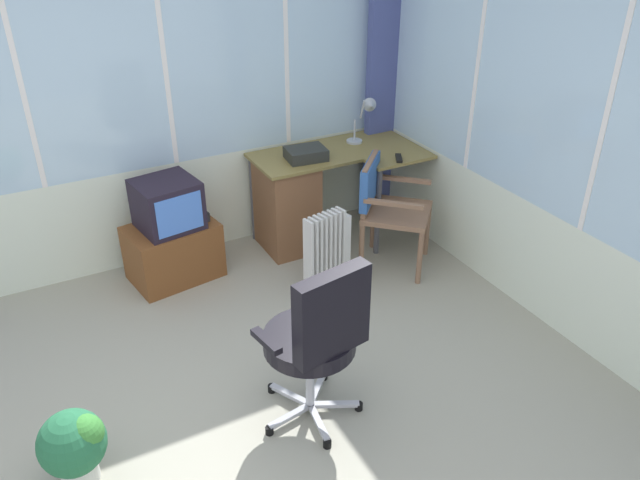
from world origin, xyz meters
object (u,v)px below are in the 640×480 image
Objects in this scene: office_chair at (318,334)px; space_heater at (328,252)px; potted_plant at (74,444)px; wooden_armchair at (382,199)px; desk_lamp at (366,114)px; desk at (293,199)px; paper_tray at (306,154)px; tv_remote at (399,158)px; tv_on_stand at (172,236)px.

office_chair is 1.34m from space_heater.
office_chair is 1.31m from potted_plant.
desk_lamp is at bearing 71.05° from wooden_armchair.
desk is 4.42× the size of paper_tray.
desk is 1.29× the size of office_chair.
tv_remote is at bearing -28.41° from paper_tray.
space_heater is (0.94, -0.69, -0.04)m from tv_on_stand.
tv_remote is at bearing -12.25° from tv_on_stand.
potted_plant is at bearing -140.30° from desk.
desk_lamp is at bearing 44.55° from space_heater.
office_chair reaches higher than tv_remote.
wooden_armchair reaches higher than potted_plant.
paper_tray is 2.67m from potted_plant.
paper_tray is at bearing 76.39° from space_heater.
wooden_armchair is at bearing -20.24° from tv_on_stand.
potted_plant is at bearing -153.94° from space_heater.
tv_on_stand is 1.17m from space_heater.
space_heater is (0.67, 1.13, -0.29)m from office_chair.
wooden_armchair is at bearing -50.45° from desk.
tv_on_stand is at bearing 98.58° from office_chair.
desk is 1.99m from office_chair.
desk is at bearing 68.13° from office_chair.
space_heater is at bearing 59.36° from office_chair.
desk is 2.12× the size of space_heater.
tv_on_stand is at bearing -163.35° from tv_remote.
desk_lamp reaches higher than tv_on_stand.
desk_lamp reaches higher than potted_plant.
tv_remote is at bearing 34.73° from wooden_armchair.
paper_tray is 0.35× the size of wooden_armchair.
paper_tray reaches higher than tv_remote.
paper_tray reaches higher than desk.
space_heater is at bearing -165.75° from wooden_armchair.
tv_on_stand is 1.90m from potted_plant.
wooden_armchair is (-0.21, -0.60, -0.45)m from desk_lamp.
space_heater is (-0.75, -0.74, -0.69)m from desk_lamp.
tv_remote is at bearing 44.59° from office_chair.
potted_plant is (-1.92, -0.94, -0.07)m from space_heater.
desk_lamp reaches higher than desk.
office_chair is at bearing -81.42° from tv_on_stand.
tv_on_stand is at bearing 159.76° from wooden_armchair.
wooden_armchair reaches higher than paper_tray.
wooden_armchair is 2.04× the size of potted_plant.
wooden_armchair is at bearing -116.36° from tv_remote.
paper_tray is 1.98m from office_chair.
space_heater is at bearing -135.45° from desk_lamp.
paper_tray is at bearing 37.46° from potted_plant.
wooden_armchair is at bearing -108.95° from desk_lamp.
tv_on_stand is at bearing -178.25° from desk_lamp.
space_heater is at bearing -95.61° from desk.
tv_remote is 0.35× the size of potted_plant.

